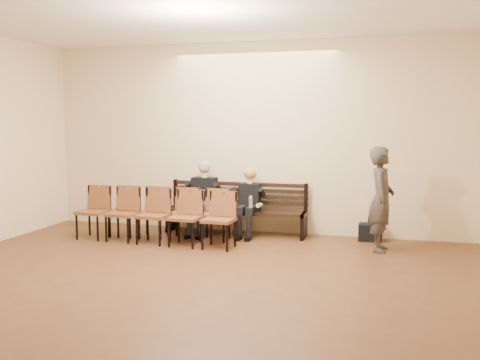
# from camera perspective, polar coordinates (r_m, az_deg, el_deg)

# --- Properties ---
(ground) EXTENTS (10.00, 10.00, 0.00)m
(ground) POSITION_cam_1_polar(r_m,az_deg,el_deg) (5.60, -11.69, -15.44)
(ground) COLOR brown
(ground) RESTS_ON ground
(room_walls) EXTENTS (8.02, 10.01, 3.51)m
(room_walls) POSITION_cam_1_polar(r_m,az_deg,el_deg) (5.93, -8.69, 10.81)
(room_walls) COLOR beige
(room_walls) RESTS_ON ground
(bench) EXTENTS (2.60, 0.90, 0.45)m
(bench) POSITION_cam_1_polar(r_m,az_deg,el_deg) (9.81, -0.49, -4.48)
(bench) COLOR black
(bench) RESTS_ON ground
(seated_man) EXTENTS (0.55, 0.76, 1.32)m
(seated_man) POSITION_cam_1_polar(r_m,az_deg,el_deg) (9.81, -4.00, -1.94)
(seated_man) COLOR black
(seated_man) RESTS_ON ground
(seated_woman) EXTENTS (0.47, 0.64, 1.08)m
(seated_woman) POSITION_cam_1_polar(r_m,az_deg,el_deg) (9.57, 0.90, -2.83)
(seated_woman) COLOR black
(seated_woman) RESTS_ON ground
(laptop) EXTENTS (0.35, 0.28, 0.25)m
(laptop) POSITION_cam_1_polar(r_m,az_deg,el_deg) (9.63, -4.24, -2.61)
(laptop) COLOR silver
(laptop) RESTS_ON bench
(water_bottle) EXTENTS (0.07, 0.07, 0.21)m
(water_bottle) POSITION_cam_1_polar(r_m,az_deg,el_deg) (9.27, 1.14, -3.04)
(water_bottle) COLOR silver
(water_bottle) RESTS_ON bench
(bag) EXTENTS (0.40, 0.28, 0.29)m
(bag) POSITION_cam_1_polar(r_m,az_deg,el_deg) (9.55, 13.74, -5.44)
(bag) COLOR black
(bag) RESTS_ON ground
(passerby) EXTENTS (0.48, 0.71, 1.92)m
(passerby) POSITION_cam_1_polar(r_m,az_deg,el_deg) (8.73, 14.84, -1.17)
(passerby) COLOR #3C3731
(passerby) RESTS_ON ground
(chair_row_front) EXTENTS (2.20, 0.58, 0.90)m
(chair_row_front) POSITION_cam_1_polar(r_m,az_deg,el_deg) (9.52, -7.65, -3.51)
(chair_row_front) COLOR brown
(chair_row_front) RESTS_ON ground
(chair_row_back) EXTENTS (2.88, 0.65, 0.93)m
(chair_row_back) POSITION_cam_1_polar(r_m,az_deg,el_deg) (9.16, -9.24, -3.81)
(chair_row_back) COLOR brown
(chair_row_back) RESTS_ON ground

